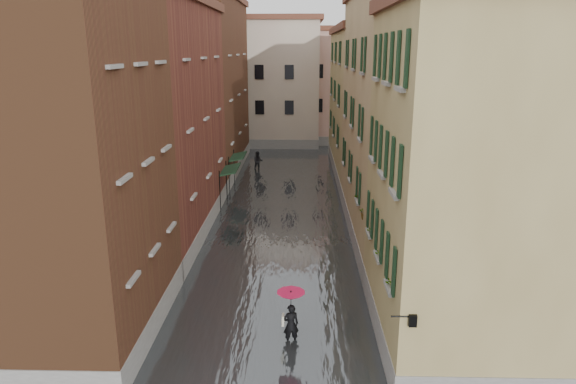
# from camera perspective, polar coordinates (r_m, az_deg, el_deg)

# --- Properties ---
(ground) EXTENTS (120.00, 120.00, 0.00)m
(ground) POSITION_cam_1_polar(r_m,az_deg,el_deg) (21.47, -2.02, -12.89)
(ground) COLOR #5A595C
(ground) RESTS_ON ground
(floodwater) EXTENTS (10.00, 60.00, 0.20)m
(floodwater) POSITION_cam_1_polar(r_m,az_deg,el_deg) (33.42, -0.69, -2.04)
(floodwater) COLOR #42464A
(floodwater) RESTS_ON ground
(building_left_near) EXTENTS (6.00, 8.00, 13.00)m
(building_left_near) POSITION_cam_1_polar(r_m,az_deg,el_deg) (19.10, -24.10, 2.93)
(building_left_near) COLOR brown
(building_left_near) RESTS_ON ground
(building_left_mid) EXTENTS (6.00, 14.00, 12.50)m
(building_left_mid) POSITION_cam_1_polar(r_m,az_deg,el_deg) (29.29, -14.97, 7.27)
(building_left_mid) COLOR brown
(building_left_mid) RESTS_ON ground
(building_left_far) EXTENTS (6.00, 16.00, 14.00)m
(building_left_far) POSITION_cam_1_polar(r_m,az_deg,el_deg) (43.72, -9.55, 11.17)
(building_left_far) COLOR brown
(building_left_far) RESTS_ON ground
(building_right_near) EXTENTS (6.00, 8.00, 11.50)m
(building_right_near) POSITION_cam_1_polar(r_m,az_deg,el_deg) (18.35, 19.78, 0.49)
(building_right_near) COLOR olive
(building_right_near) RESTS_ON ground
(building_right_mid) EXTENTS (6.00, 14.00, 13.00)m
(building_right_mid) POSITION_cam_1_polar(r_m,az_deg,el_deg) (28.66, 13.21, 7.72)
(building_right_mid) COLOR tan
(building_right_mid) RESTS_ON ground
(building_right_far) EXTENTS (6.00, 16.00, 11.50)m
(building_right_far) POSITION_cam_1_polar(r_m,az_deg,el_deg) (43.44, 9.24, 9.50)
(building_right_far) COLOR olive
(building_right_far) RESTS_ON ground
(building_end_cream) EXTENTS (12.00, 9.00, 13.00)m
(building_end_cream) POSITION_cam_1_polar(r_m,az_deg,el_deg) (57.10, -2.83, 11.87)
(building_end_cream) COLOR beige
(building_end_cream) RESTS_ON ground
(building_end_pink) EXTENTS (10.00, 9.00, 12.00)m
(building_end_pink) POSITION_cam_1_polar(r_m,az_deg,el_deg) (59.17, 6.23, 11.44)
(building_end_pink) COLOR #D0A192
(building_end_pink) RESTS_ON ground
(awning_near) EXTENTS (1.09, 3.00, 2.80)m
(awning_near) POSITION_cam_1_polar(r_m,az_deg,el_deg) (34.20, -6.49, 2.39)
(awning_near) COLOR black
(awning_near) RESTS_ON ground
(awning_far) EXTENTS (1.09, 2.87, 2.80)m
(awning_far) POSITION_cam_1_polar(r_m,az_deg,el_deg) (38.30, -5.63, 3.84)
(awning_far) COLOR black
(awning_far) RESTS_ON ground
(wall_lantern) EXTENTS (0.71, 0.22, 0.35)m
(wall_lantern) POSITION_cam_1_polar(r_m,az_deg,el_deg) (15.05, 13.58, -13.62)
(wall_lantern) COLOR black
(wall_lantern) RESTS_ON ground
(window_planters) EXTENTS (0.59, 10.33, 0.84)m
(window_planters) POSITION_cam_1_polar(r_m,az_deg,el_deg) (20.61, 9.49, -3.67)
(window_planters) COLOR #A04B34
(window_planters) RESTS_ON ground
(pedestrian_main) EXTENTS (1.01, 1.01, 2.06)m
(pedestrian_main) POSITION_cam_1_polar(r_m,az_deg,el_deg) (18.58, 0.31, -13.15)
(pedestrian_main) COLOR black
(pedestrian_main) RESTS_ON ground
(pedestrian_far) EXTENTS (0.94, 0.80, 1.73)m
(pedestrian_far) POSITION_cam_1_polar(r_m,az_deg,el_deg) (44.40, -3.36, 3.42)
(pedestrian_far) COLOR black
(pedestrian_far) RESTS_ON ground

